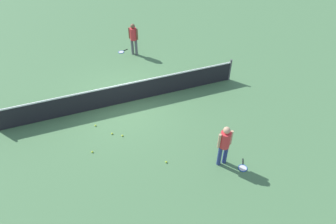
{
  "coord_description": "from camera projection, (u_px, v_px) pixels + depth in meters",
  "views": [
    {
      "loc": [
        -1.76,
        -10.16,
        8.24
      ],
      "look_at": [
        1.16,
        -2.19,
        0.9
      ],
      "focal_mm": 32.58,
      "sensor_mm": 36.0,
      "label": 1
    }
  ],
  "objects": [
    {
      "name": "tennis_racket_far_player",
      "position": [
        122.0,
        52.0,
        16.3
      ],
      "size": [
        0.6,
        0.42,
        0.03
      ],
      "color": "blue",
      "rests_on": "ground_plane"
    },
    {
      "name": "player_near_side",
      "position": [
        225.0,
        143.0,
        9.89
      ],
      "size": [
        0.52,
        0.35,
        1.7
      ],
      "color": "navy",
      "rests_on": "ground_plane"
    },
    {
      "name": "ground_plane",
      "position": [
        125.0,
        103.0,
        13.06
      ],
      "size": [
        40.0,
        40.0,
        0.0
      ],
      "primitive_type": "plane",
      "color": "#4C7A4C"
    },
    {
      "name": "tennis_ball_midcourt",
      "position": [
        95.0,
        125.0,
        11.93
      ],
      "size": [
        0.07,
        0.07,
        0.07
      ],
      "primitive_type": "sphere",
      "color": "#C6E033",
      "rests_on": "ground_plane"
    },
    {
      "name": "player_far_side",
      "position": [
        133.0,
        37.0,
        15.47
      ],
      "size": [
        0.48,
        0.48,
        1.7
      ],
      "color": "#595960",
      "rests_on": "ground_plane"
    },
    {
      "name": "tennis_ball_by_net",
      "position": [
        122.0,
        136.0,
        11.51
      ],
      "size": [
        0.07,
        0.07,
        0.07
      ],
      "primitive_type": "sphere",
      "color": "#C6E033",
      "rests_on": "ground_plane"
    },
    {
      "name": "tennis_ball_near_player",
      "position": [
        112.0,
        134.0,
        11.59
      ],
      "size": [
        0.07,
        0.07,
        0.07
      ],
      "primitive_type": "sphere",
      "color": "#C6E033",
      "rests_on": "ground_plane"
    },
    {
      "name": "tennis_ball_baseline",
      "position": [
        166.0,
        162.0,
        10.54
      ],
      "size": [
        0.07,
        0.07,
        0.07
      ],
      "primitive_type": "sphere",
      "color": "#C6E033",
      "rests_on": "ground_plane"
    },
    {
      "name": "court_net",
      "position": [
        124.0,
        93.0,
        12.74
      ],
      "size": [
        10.09,
        0.09,
        1.07
      ],
      "color": "#4C4C51",
      "rests_on": "ground_plane"
    },
    {
      "name": "tennis_racket_near_player",
      "position": [
        243.0,
        167.0,
        10.39
      ],
      "size": [
        0.45,
        0.59,
        0.03
      ],
      "color": "blue",
      "rests_on": "ground_plane"
    },
    {
      "name": "tennis_ball_stray_right",
      "position": [
        92.0,
        152.0,
        10.9
      ],
      "size": [
        0.07,
        0.07,
        0.07
      ],
      "primitive_type": "sphere",
      "color": "#C6E033",
      "rests_on": "ground_plane"
    }
  ]
}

